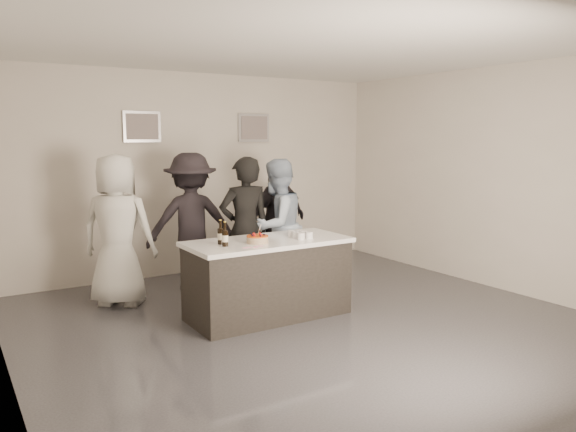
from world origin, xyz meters
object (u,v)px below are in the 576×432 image
object	(u,v)px
person_main_black	(245,230)
beer_bottle_a	(221,232)
beer_bottle_b	(225,234)
bar_counter	(268,278)
person_guest_right	(278,220)
person_guest_left	(118,230)
person_guest_back	(191,222)
cake	(257,240)
person_main_blue	(277,226)

from	to	relation	value
person_main_black	beer_bottle_a	bearing A→B (deg)	52.65
beer_bottle_b	person_main_black	world-z (taller)	person_main_black
bar_counter	beer_bottle_b	size ratio (longest dim) A/B	7.15
person_guest_right	person_guest_left	bearing A→B (deg)	-9.78
bar_counter	person_guest_back	bearing A→B (deg)	100.57
beer_bottle_a	person_guest_back	bearing A→B (deg)	79.68
cake	person_guest_right	distance (m)	2.00
person_guest_right	person_guest_back	world-z (taller)	person_guest_back
cake	person_main_black	size ratio (longest dim) A/B	0.13
bar_counter	person_main_blue	size ratio (longest dim) A/B	1.05
beer_bottle_a	person_main_black	distance (m)	0.94
bar_counter	beer_bottle_a	size ratio (longest dim) A/B	7.15
person_main_black	cake	bearing A→B (deg)	78.24
beer_bottle_a	bar_counter	bearing A→B (deg)	-4.82
bar_counter	person_guest_right	xyz separation A→B (m)	(1.02, 1.49, 0.41)
beer_bottle_b	person_main_blue	world-z (taller)	person_main_blue
beer_bottle_a	person_guest_left	world-z (taller)	person_guest_left
person_guest_right	person_main_blue	bearing A→B (deg)	45.56
bar_counter	beer_bottle_a	xyz separation A→B (m)	(-0.56, 0.05, 0.58)
cake	person_main_black	world-z (taller)	person_main_black
beer_bottle_b	person_main_black	bearing A→B (deg)	50.74
beer_bottle_b	person_guest_back	distance (m)	1.67
person_main_blue	person_guest_right	size ratio (longest dim) A/B	1.03
person_main_blue	person_guest_back	xyz separation A→B (m)	(-0.92, 0.70, 0.04)
person_main_black	person_guest_back	world-z (taller)	person_guest_back
beer_bottle_a	beer_bottle_b	world-z (taller)	same
beer_bottle_b	person_main_blue	bearing A→B (deg)	38.07
beer_bottle_b	person_guest_left	distance (m)	1.65
beer_bottle_a	person_guest_back	xyz separation A→B (m)	(0.27, 1.50, -0.10)
person_main_black	person_guest_back	distance (m)	0.92
person_guest_left	person_guest_right	world-z (taller)	person_guest_left
person_main_black	person_guest_left	distance (m)	1.55
beer_bottle_b	person_main_blue	size ratio (longest dim) A/B	0.15
bar_counter	person_guest_right	world-z (taller)	person_guest_right
cake	beer_bottle_a	bearing A→B (deg)	158.06
bar_counter	person_guest_back	distance (m)	1.65
beer_bottle_b	person_guest_back	size ratio (longest dim) A/B	0.14
person_main_blue	person_guest_back	size ratio (longest dim) A/B	0.96
beer_bottle_b	person_guest_back	xyz separation A→B (m)	(0.29, 1.64, -0.10)
person_main_blue	person_guest_left	bearing A→B (deg)	-35.71
beer_bottle_a	person_guest_right	xyz separation A→B (m)	(1.59, 1.44, -0.17)
person_guest_left	person_main_black	bearing A→B (deg)	-166.94
bar_counter	cake	distance (m)	0.53
person_guest_back	bar_counter	bearing A→B (deg)	119.08
beer_bottle_a	person_main_blue	size ratio (longest dim) A/B	0.15
person_main_blue	person_guest_left	xyz separation A→B (m)	(-1.94, 0.53, 0.04)
bar_counter	person_guest_back	world-z (taller)	person_guest_back
cake	person_guest_left	xyz separation A→B (m)	(-1.12, 1.48, -0.01)
person_guest_right	person_guest_back	distance (m)	1.32
beer_bottle_b	beer_bottle_a	bearing A→B (deg)	84.59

